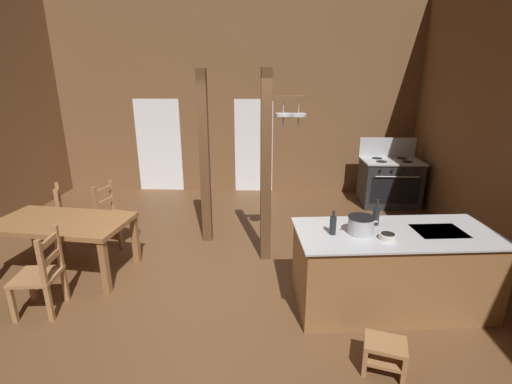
# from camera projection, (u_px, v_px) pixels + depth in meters

# --- Properties ---
(ground_plane) EXTENTS (8.54, 9.03, 0.10)m
(ground_plane) POSITION_uv_depth(u_px,v_px,m) (209.00, 293.00, 4.54)
(ground_plane) COLOR brown
(wall_back) EXTENTS (8.54, 0.14, 4.28)m
(wall_back) POSITION_uv_depth(u_px,v_px,m) (236.00, 95.00, 7.85)
(wall_back) COLOR brown
(wall_back) RESTS_ON ground_plane
(glazed_door_back_left) EXTENTS (1.00, 0.01, 2.05)m
(glazed_door_back_left) POSITION_uv_depth(u_px,v_px,m) (159.00, 146.00, 8.18)
(glazed_door_back_left) COLOR white
(glazed_door_back_left) RESTS_ON ground_plane
(glazed_panel_back_right) EXTENTS (0.84, 0.01, 2.05)m
(glazed_panel_back_right) POSITION_uv_depth(u_px,v_px,m) (254.00, 146.00, 8.11)
(glazed_panel_back_right) COLOR white
(glazed_panel_back_right) RESTS_ON ground_plane
(kitchen_island) EXTENTS (2.24, 1.15, 0.92)m
(kitchen_island) POSITION_uv_depth(u_px,v_px,m) (392.00, 269.00, 4.08)
(kitchen_island) COLOR olive
(kitchen_island) RESTS_ON ground_plane
(stove_range) EXTENTS (1.14, 0.83, 1.32)m
(stove_range) POSITION_uv_depth(u_px,v_px,m) (389.00, 182.00, 7.36)
(stove_range) COLOR #282828
(stove_range) RESTS_ON ground_plane
(support_post_with_pot_rack) EXTENTS (0.61, 0.25, 2.63)m
(support_post_with_pot_rack) POSITION_uv_depth(u_px,v_px,m) (268.00, 163.00, 4.90)
(support_post_with_pot_rack) COLOR brown
(support_post_with_pot_rack) RESTS_ON ground_plane
(support_post_center) EXTENTS (0.14, 0.14, 2.63)m
(support_post_center) POSITION_uv_depth(u_px,v_px,m) (205.00, 160.00, 5.51)
(support_post_center) COLOR brown
(support_post_center) RESTS_ON ground_plane
(step_stool) EXTENTS (0.42, 0.37, 0.30)m
(step_stool) POSITION_uv_depth(u_px,v_px,m) (384.00, 354.00, 3.23)
(step_stool) COLOR #9E7044
(step_stool) RESTS_ON ground_plane
(dining_table) EXTENTS (1.80, 1.10, 0.74)m
(dining_table) POSITION_uv_depth(u_px,v_px,m) (62.00, 227.00, 4.75)
(dining_table) COLOR olive
(dining_table) RESTS_ON ground_plane
(ladderback_chair_near_window) EXTENTS (0.48, 0.48, 0.95)m
(ladderback_chair_near_window) POSITION_uv_depth(u_px,v_px,m) (41.00, 275.00, 3.99)
(ladderback_chair_near_window) COLOR #9E7044
(ladderback_chair_near_window) RESTS_ON ground_plane
(ladderback_chair_by_post) EXTENTS (0.55, 0.55, 0.95)m
(ladderback_chair_by_post) POSITION_uv_depth(u_px,v_px,m) (113.00, 215.00, 5.69)
(ladderback_chair_by_post) COLOR #9E7044
(ladderback_chair_by_post) RESTS_ON ground_plane
(ladderback_chair_at_table_end) EXTENTS (0.59, 0.59, 0.95)m
(ladderback_chair_at_table_end) POSITION_uv_depth(u_px,v_px,m) (71.00, 215.00, 5.68)
(ladderback_chair_at_table_end) COLOR #9E7044
(ladderback_chair_at_table_end) RESTS_ON ground_plane
(stockpot_on_counter) EXTENTS (0.35, 0.28, 0.19)m
(stockpot_on_counter) POSITION_uv_depth(u_px,v_px,m) (361.00, 225.00, 3.87)
(stockpot_on_counter) COLOR #B7BABF
(stockpot_on_counter) RESTS_ON kitchen_island
(mixing_bowl_on_counter) EXTENTS (0.17, 0.17, 0.06)m
(mixing_bowl_on_counter) POSITION_uv_depth(u_px,v_px,m) (388.00, 236.00, 3.75)
(mixing_bowl_on_counter) COLOR silver
(mixing_bowl_on_counter) RESTS_ON kitchen_island
(bottle_tall_on_counter) EXTENTS (0.07, 0.07, 0.30)m
(bottle_tall_on_counter) POSITION_uv_depth(u_px,v_px,m) (376.00, 215.00, 4.09)
(bottle_tall_on_counter) COLOR #1E2328
(bottle_tall_on_counter) RESTS_ON kitchen_island
(bottle_short_on_counter) EXTENTS (0.07, 0.07, 0.26)m
(bottle_short_on_counter) POSITION_uv_depth(u_px,v_px,m) (333.00, 225.00, 3.85)
(bottle_short_on_counter) COLOR #1E2328
(bottle_short_on_counter) RESTS_ON kitchen_island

